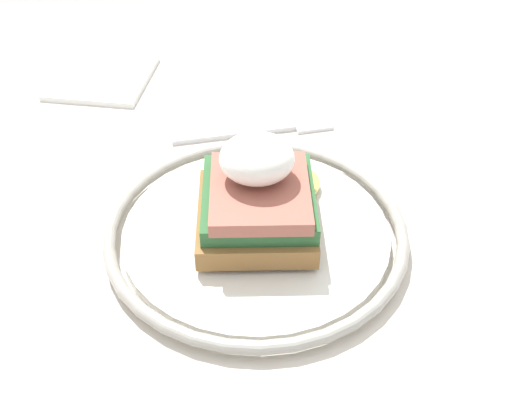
{
  "coord_description": "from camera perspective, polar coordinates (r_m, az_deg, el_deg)",
  "views": [
    {
      "loc": [
        0.35,
        -0.02,
        1.09
      ],
      "look_at": [
        -0.01,
        -0.01,
        0.78
      ],
      "focal_mm": 45.0,
      "sensor_mm": 36.0,
      "label": 1
    }
  ],
  "objects": [
    {
      "name": "dining_table",
      "position": [
        0.59,
        0.85,
        -12.73
      ],
      "size": [
        0.96,
        0.76,
        0.74
      ],
      "color": "beige",
      "rests_on": "ground_plane"
    },
    {
      "name": "fork",
      "position": [
        0.62,
        0.51,
        6.64
      ],
      "size": [
        0.04,
        0.16,
        0.0
      ],
      "color": "silver",
      "rests_on": "dining_table"
    },
    {
      "name": "plate",
      "position": [
        0.5,
        -0.0,
        -2.38
      ],
      "size": [
        0.24,
        0.24,
        0.02
      ],
      "color": "silver",
      "rests_on": "dining_table"
    },
    {
      "name": "napkin",
      "position": [
        0.73,
        -13.51,
        10.94
      ],
      "size": [
        0.12,
        0.12,
        0.01
      ],
      "primitive_type": "cube",
      "rotation": [
        0.0,
        0.0,
        -0.17
      ],
      "color": "white",
      "rests_on": "dining_table"
    },
    {
      "name": "sandwich",
      "position": [
        0.48,
        0.18,
        0.9
      ],
      "size": [
        0.12,
        0.1,
        0.08
      ],
      "color": "olive",
      "rests_on": "plate"
    }
  ]
}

